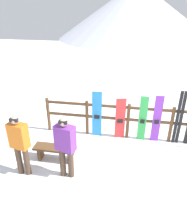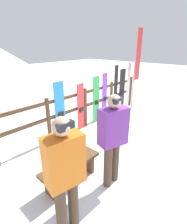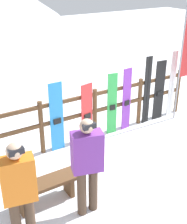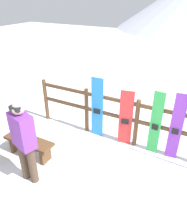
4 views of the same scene
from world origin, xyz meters
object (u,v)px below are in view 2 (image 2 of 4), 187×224
(person_orange, at_px, (65,172))
(snowboard_red, at_px, (81,107))
(snowboard_black_stripe, at_px, (122,90))
(rental_flag, at_px, (137,61))
(snowboard_purple, at_px, (105,97))
(snowboard_blue, at_px, (60,111))
(person_purple, at_px, (113,136))
(bench, at_px, (71,168))
(ski_pair_white, at_px, (128,86))
(snowboard_green, at_px, (96,100))
(ski_pair_black, at_px, (116,90))

(person_orange, height_order, snowboard_red, person_orange)
(snowboard_black_stripe, bearing_deg, rental_flag, -23.70)
(snowboard_purple, bearing_deg, snowboard_blue, 180.00)
(snowboard_blue, distance_m, snowboard_purple, 1.85)
(person_purple, relative_size, rental_flag, 0.57)
(bench, distance_m, snowboard_black_stripe, 4.13)
(person_purple, distance_m, ski_pair_white, 4.27)
(bench, xyz_separation_m, snowboard_purple, (2.79, 1.45, 0.45))
(snowboard_black_stripe, xyz_separation_m, ski_pair_white, (0.44, 0.00, 0.10))
(bench, relative_size, snowboard_purple, 0.75)
(snowboard_red, bearing_deg, snowboard_purple, 0.01)
(snowboard_green, bearing_deg, person_orange, -144.95)
(person_orange, relative_size, ski_pair_black, 0.97)
(person_purple, relative_size, snowboard_red, 1.22)
(snowboard_black_stripe, relative_size, rental_flag, 0.53)
(snowboard_red, bearing_deg, ski_pair_white, 0.08)
(bench, xyz_separation_m, snowboard_green, (2.36, 1.45, 0.43))
(person_purple, relative_size, ski_pair_white, 0.96)
(person_orange, bearing_deg, snowboard_black_stripe, 25.16)
(bench, bearing_deg, ski_pair_black, 22.93)
(snowboard_black_stripe, bearing_deg, ski_pair_white, 0.44)
(person_orange, relative_size, person_purple, 1.00)
(snowboard_green, relative_size, rental_flag, 0.51)
(person_purple, xyz_separation_m, snowboard_blue, (0.44, 1.99, -0.20))
(person_purple, height_order, ski_pair_black, ski_pair_black)
(snowboard_blue, bearing_deg, person_orange, -126.58)
(snowboard_red, bearing_deg, person_purple, -120.79)
(snowboard_red, bearing_deg, snowboard_green, 0.01)
(snowboard_blue, height_order, snowboard_red, snowboard_blue)
(snowboard_blue, distance_m, snowboard_green, 1.43)
(person_orange, distance_m, snowboard_green, 3.65)
(snowboard_red, height_order, snowboard_green, snowboard_green)
(snowboard_purple, distance_m, snowboard_black_stripe, 1.05)
(bench, relative_size, person_orange, 0.69)
(bench, xyz_separation_m, rental_flag, (4.36, 1.22, 1.51))
(snowboard_purple, height_order, snowboard_black_stripe, snowboard_black_stripe)
(snowboard_red, distance_m, ski_pair_white, 2.60)
(bench, relative_size, person_purple, 0.69)
(snowboard_red, xyz_separation_m, ski_pair_white, (2.59, 0.00, 0.19))
(snowboard_blue, xyz_separation_m, ski_pair_white, (3.34, 0.00, 0.11))
(snowboard_purple, bearing_deg, rental_flag, -8.33)
(ski_pair_white, bearing_deg, rental_flag, -69.61)
(snowboard_blue, xyz_separation_m, ski_pair_black, (2.49, 0.00, 0.10))
(snowboard_green, xyz_separation_m, snowboard_purple, (0.42, 0.00, 0.02))
(ski_pair_white, bearing_deg, person_purple, -152.21)
(snowboard_red, relative_size, ski_pair_white, 0.78)
(snowboard_green, distance_m, snowboard_black_stripe, 1.47)
(person_orange, xyz_separation_m, person_purple, (1.11, 0.11, -0.01))
(bench, xyz_separation_m, person_orange, (-0.62, -0.65, 0.66))
(rental_flag, bearing_deg, snowboard_black_stripe, 156.30)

